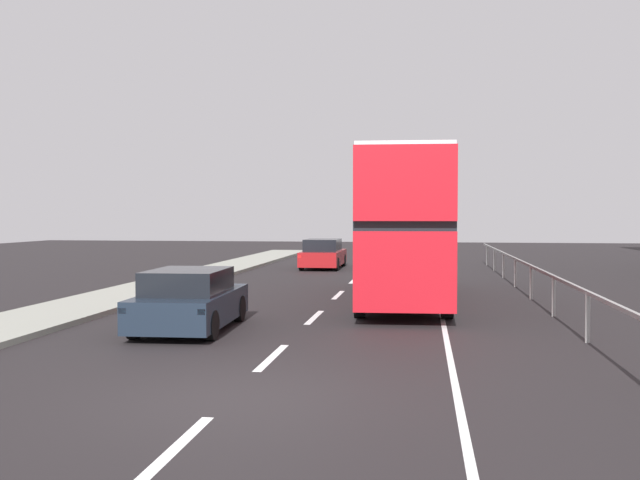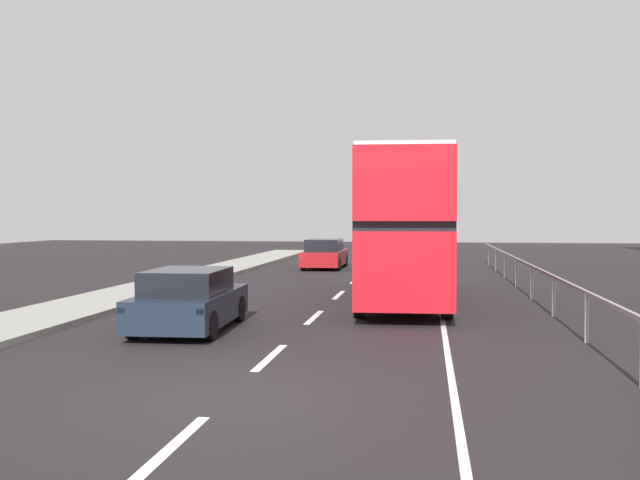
{
  "view_description": "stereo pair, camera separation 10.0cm",
  "coord_description": "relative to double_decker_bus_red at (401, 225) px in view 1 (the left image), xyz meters",
  "views": [
    {
      "loc": [
        2.75,
        -9.96,
        2.63
      ],
      "look_at": [
        -0.07,
        9.47,
        1.95
      ],
      "focal_mm": 39.63,
      "sensor_mm": 36.0,
      "label": 1
    },
    {
      "loc": [
        2.85,
        -9.94,
        2.63
      ],
      "look_at": [
        -0.07,
        9.47,
        1.95
      ],
      "focal_mm": 39.63,
      "sensor_mm": 36.0,
      "label": 2
    }
  ],
  "objects": [
    {
      "name": "ground_plane",
      "position": [
        -2.09,
        -12.04,
        -2.4
      ],
      "size": [
        73.05,
        120.0,
        0.1
      ],
      "primitive_type": "cube",
      "color": "black"
    },
    {
      "name": "lane_paint_markings",
      "position": [
        -0.11,
        -3.44,
        -2.34
      ],
      "size": [
        3.41,
        46.0,
        0.01
      ],
      "color": "silver",
      "rests_on": "ground"
    },
    {
      "name": "bridge_side_railing",
      "position": [
        4.05,
        -3.04,
        -1.46
      ],
      "size": [
        0.1,
        42.0,
        1.08
      ],
      "color": "gray",
      "rests_on": "ground"
    },
    {
      "name": "double_decker_bus_red",
      "position": [
        0.0,
        0.0,
        0.0
      ],
      "size": [
        2.92,
        11.08,
        4.39
      ],
      "rotation": [
        0.0,
        0.0,
        0.05
      ],
      "color": "red",
      "rests_on": "ground"
    },
    {
      "name": "hatchback_car_near",
      "position": [
        -4.62,
        -6.47,
        -1.67
      ],
      "size": [
        2.02,
        4.19,
        1.41
      ],
      "rotation": [
        0.0,
        0.0,
        0.04
      ],
      "color": "#18222F",
      "rests_on": "ground"
    },
    {
      "name": "sedan_car_ahead",
      "position": [
        -4.23,
        12.71,
        -1.65
      ],
      "size": [
        1.9,
        4.45,
        1.46
      ],
      "rotation": [
        0.0,
        0.0,
        0.0
      ],
      "color": "maroon",
      "rests_on": "ground"
    }
  ]
}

